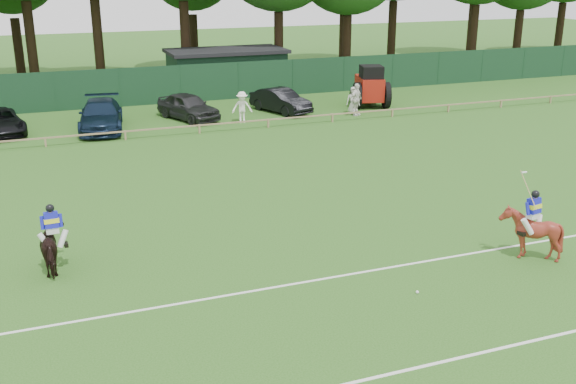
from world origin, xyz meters
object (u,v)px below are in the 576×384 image
hatch_grey (188,106)px  horse_chestnut (531,233)px  sedan_navy (101,115)px  spectator_right (353,100)px  horse_dark (54,247)px  spectator_left (242,107)px  utility_shed (227,70)px  polo_ball (417,292)px  tractor (370,87)px  spectator_mid (356,100)px  estate_black (281,101)px

hatch_grey → horse_chestnut: bearing=-99.1°
sedan_navy → spectator_right: size_ratio=3.34×
spectator_right → sedan_navy: bearing=-156.6°
horse_chestnut → sedan_navy: size_ratio=0.30×
horse_dark → horse_chestnut: horse_chestnut is taller
horse_dark → spectator_left: bearing=-126.4°
utility_shed → polo_ball: bearing=-96.6°
tractor → utility_shed: bearing=145.0°
spectator_mid → tractor: 3.06m
sedan_navy → hatch_grey: sedan_navy is taller
horse_dark → tractor: 27.76m
horse_dark → polo_ball: size_ratio=20.02×
spectator_right → hatch_grey: bearing=-163.9°
horse_chestnut → spectator_mid: 21.46m
hatch_grey → spectator_left: 3.39m
spectator_mid → tractor: tractor is taller
hatch_grey → spectator_left: (2.74, -2.00, 0.13)m
horse_chestnut → spectator_right: (4.40, 21.55, -0.01)m
sedan_navy → spectator_right: 15.09m
sedan_navy → polo_ball: (6.10, -23.59, -0.77)m
horse_chestnut → spectator_right: bearing=-113.0°
utility_shed → sedan_navy: bearing=-137.1°
sedan_navy → hatch_grey: size_ratio=1.22×
horse_chestnut → utility_shed: size_ratio=0.20×
estate_black → utility_shed: (-1.11, 8.32, 0.80)m
estate_black → horse_chestnut: bearing=-111.4°
tractor → spectator_mid: bearing=-117.7°
horse_dark → utility_shed: utility_shed is taller
sedan_navy → estate_black: (11.02, 0.87, -0.08)m
polo_ball → tractor: 26.52m
horse_chestnut → tractor: 24.12m
horse_dark → horse_chestnut: (13.96, -4.39, 0.09)m
polo_ball → tractor: size_ratio=0.02×
sedan_navy → tractor: size_ratio=1.55×
tractor → polo_ball: bearing=-99.0°
horse_dark → estate_black: (14.33, 19.20, -0.03)m
spectator_mid → polo_ball: (-8.88, -21.89, -0.94)m
spectator_left → polo_ball: bearing=-84.8°
sedan_navy → utility_shed: (9.90, 9.20, 0.72)m
spectator_left → spectator_mid: bearing=5.0°
spectator_right → utility_shed: 11.59m
horse_chestnut → spectator_mid: size_ratio=0.86×
sedan_navy → tractor: 17.08m
horse_chestnut → sedan_navy: 25.08m
spectator_left → polo_ball: size_ratio=20.38×
tractor → horse_dark: bearing=-121.8°
spectator_left → utility_shed: size_ratio=0.22×
polo_ball → sedan_navy: bearing=104.5°
horse_chestnut → estate_black: 23.59m
horse_dark → tractor: bearing=-140.6°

